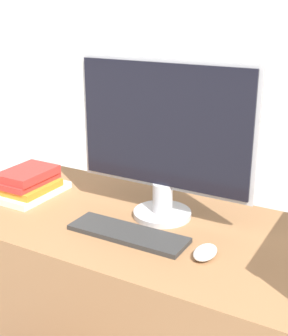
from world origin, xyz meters
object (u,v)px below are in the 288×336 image
(keyboard, at_px, (128,234))
(book_stack, at_px, (29,184))
(monitor, at_px, (164,136))
(mouse, at_px, (205,252))

(keyboard, bearing_deg, book_stack, 168.73)
(keyboard, relative_size, book_stack, 1.44)
(monitor, relative_size, mouse, 6.08)
(book_stack, bearing_deg, keyboard, -11.27)
(mouse, bearing_deg, monitor, 141.92)
(monitor, xyz_separation_m, book_stack, (-0.55, -0.09, -0.25))
(monitor, distance_m, book_stack, 0.61)
(monitor, relative_size, book_stack, 2.31)
(keyboard, bearing_deg, mouse, 0.02)
(keyboard, height_order, book_stack, book_stack)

